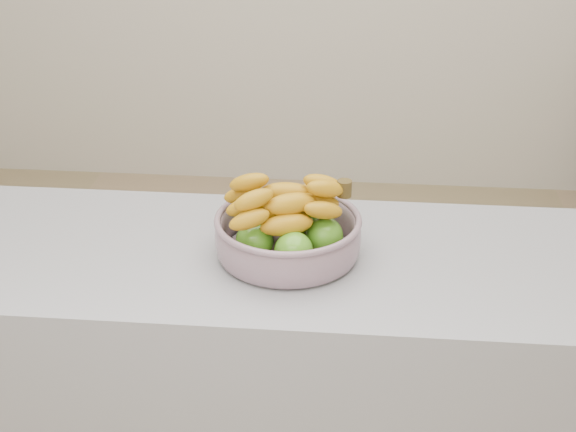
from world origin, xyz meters
name	(u,v)px	position (x,y,z in m)	size (l,w,h in m)	color
counter	(279,405)	(0.00, -0.35, 0.45)	(2.00, 0.60, 0.90)	gray
fruit_bowl	(288,231)	(0.02, -0.35, 0.96)	(0.34, 0.34, 0.18)	#8E9BAA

